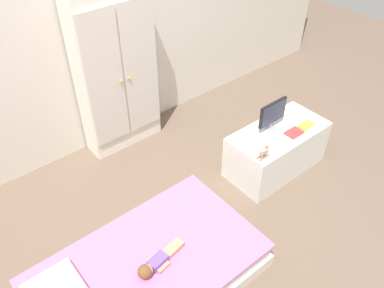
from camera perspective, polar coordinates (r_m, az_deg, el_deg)
The scene contains 10 objects.
ground_plane at distance 3.13m, azimuth 0.13°, elevation -14.15°, with size 10.00×10.00×0.02m, color brown.
back_wall at distance 3.42m, azimuth -17.74°, elevation 18.01°, with size 6.40×0.05×2.70m, color silver.
bed at distance 2.86m, azimuth -6.22°, elevation -17.78°, with size 1.53×0.91×0.23m.
doll at distance 2.71m, azimuth -5.59°, elevation -16.91°, with size 0.39×0.15×0.10m.
wardrobe at distance 3.63m, azimuth -10.79°, elevation 9.98°, with size 0.71×0.28×1.51m.
tv_stand at distance 3.63m, azimuth 11.99°, elevation -0.76°, with size 0.90×0.45×0.42m, color silver.
tv_monitor at distance 3.43m, azimuth 11.51°, elevation 4.30°, with size 0.30×0.10×0.26m.
rocking_horse_toy at distance 3.17m, azimuth 10.35°, elevation -0.99°, with size 0.10×0.04×0.13m.
book_red at distance 3.50m, azimuth 14.43°, elevation 1.58°, with size 0.15×0.11×0.01m, color #CC3838.
book_yellow at distance 3.61m, azimuth 16.07°, elevation 2.60°, with size 0.15×0.08×0.01m, color gold.
Camera 1 is at (-1.17, -1.42, 2.52)m, focal length 37.17 mm.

